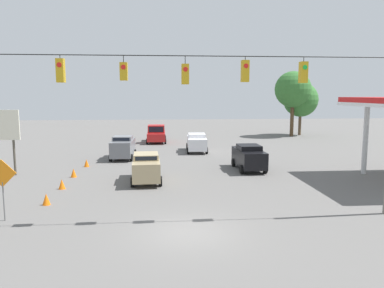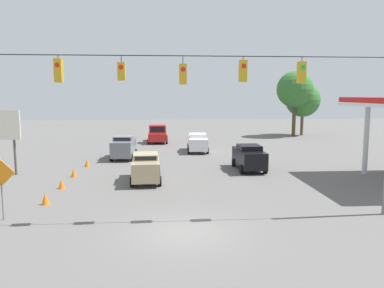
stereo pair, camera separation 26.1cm
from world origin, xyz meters
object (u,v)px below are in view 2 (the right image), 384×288
object	(u,v)px
overhead_signal_span	(183,104)
traffic_cone_fourth	(87,163)
sedan_white_oncoming_deep	(198,142)
traffic_cone_nearest	(45,199)
traffic_cone_third	(74,173)
work_zone_sign	(1,178)
sedan_black_oncoming_far	(249,157)
tree_horizon_right	(295,90)
pickup_truck_red_withflow_deep	(158,134)
tree_horizon_left	(303,100)
traffic_cone_second	(62,184)
sedan_grey_withflow_far	(124,147)
sedan_tan_withflow_mid	(146,167)

from	to	relation	value
overhead_signal_span	traffic_cone_fourth	size ratio (longest dim) A/B	31.99
sedan_white_oncoming_deep	traffic_cone_nearest	size ratio (longest dim) A/B	7.64
traffic_cone_third	work_zone_sign	distance (m)	9.15
overhead_signal_span	sedan_white_oncoming_deep	bearing A→B (deg)	-96.88
sedan_black_oncoming_far	tree_horizon_right	xyz separation A→B (m)	(-11.16, -21.97, 5.32)
sedan_black_oncoming_far	pickup_truck_red_withflow_deep	bearing A→B (deg)	-66.98
overhead_signal_span	pickup_truck_red_withflow_deep	bearing A→B (deg)	-86.60
traffic_cone_nearest	tree_horizon_left	bearing A→B (deg)	-128.97
tree_horizon_left	sedan_black_oncoming_far	bearing A→B (deg)	61.25
traffic_cone_fourth	tree_horizon_right	world-z (taller)	tree_horizon_right
sedan_white_oncoming_deep	traffic_cone_second	bearing A→B (deg)	55.95
traffic_cone_second	sedan_grey_withflow_far	bearing A→B (deg)	-104.09
work_zone_sign	pickup_truck_red_withflow_deep	bearing A→B (deg)	-103.56
tree_horizon_left	tree_horizon_right	distance (m)	2.55
sedan_grey_withflow_far	traffic_cone_second	distance (m)	10.92
sedan_tan_withflow_mid	traffic_cone_second	distance (m)	5.33
traffic_cone_third	tree_horizon_left	xyz separation A→B (m)	(-25.54, -24.87, 4.65)
sedan_tan_withflow_mid	sedan_black_oncoming_far	world-z (taller)	sedan_black_oncoming_far
pickup_truck_red_withflow_deep	sedan_grey_withflow_far	bearing A→B (deg)	75.71
tree_horizon_right	sedan_black_oncoming_far	bearing A→B (deg)	63.07
traffic_cone_second	tree_horizon_left	xyz separation A→B (m)	(-25.50, -28.15, 4.65)
pickup_truck_red_withflow_deep	traffic_cone_second	size ratio (longest dim) A/B	8.27
pickup_truck_red_withflow_deep	overhead_signal_span	bearing A→B (deg)	93.40
overhead_signal_span	sedan_grey_withflow_far	bearing A→B (deg)	-74.95
sedan_black_oncoming_far	tree_horizon_right	world-z (taller)	tree_horizon_right
sedan_grey_withflow_far	tree_horizon_left	size ratio (longest dim) A/B	0.57
traffic_cone_nearest	traffic_cone_third	bearing A→B (deg)	-89.22
traffic_cone_nearest	overhead_signal_span	bearing A→B (deg)	158.20
sedan_grey_withflow_far	sedan_tan_withflow_mid	xyz separation A→B (m)	(-2.39, 8.98, -0.08)
sedan_grey_withflow_far	sedan_white_oncoming_deep	size ratio (longest dim) A/B	0.90
work_zone_sign	traffic_cone_nearest	bearing A→B (deg)	-116.17
traffic_cone_nearest	tree_horizon_left	xyz separation A→B (m)	(-25.45, -31.46, 4.65)
traffic_cone_nearest	tree_horizon_left	distance (m)	40.73
traffic_cone_third	tree_horizon_left	size ratio (longest dim) A/B	0.08
sedan_grey_withflow_far	traffic_cone_nearest	size ratio (longest dim) A/B	6.87
traffic_cone_second	traffic_cone_fourth	xyz separation A→B (m)	(-0.12, -7.01, 0.00)
traffic_cone_second	tree_horizon_left	world-z (taller)	tree_horizon_left
traffic_cone_second	traffic_cone_third	distance (m)	3.28
sedan_white_oncoming_deep	traffic_cone_nearest	world-z (taller)	sedan_white_oncoming_deep
traffic_cone_third	traffic_cone_second	bearing A→B (deg)	90.73
sedan_white_oncoming_deep	sedan_black_oncoming_far	size ratio (longest dim) A/B	1.08
work_zone_sign	tree_horizon_right	xyz separation A→B (m)	(-24.95, -32.43, 4.33)
sedan_white_oncoming_deep	work_zone_sign	distance (m)	22.59
sedan_tan_withflow_mid	traffic_cone_nearest	size ratio (longest dim) A/B	7.21
sedan_white_oncoming_deep	traffic_cone_second	world-z (taller)	sedan_white_oncoming_deep
traffic_cone_third	overhead_signal_span	bearing A→B (deg)	127.34
sedan_white_oncoming_deep	traffic_cone_nearest	distance (m)	19.96
sedan_tan_withflow_mid	traffic_cone_fourth	xyz separation A→B (m)	(4.92, -5.42, -0.67)
sedan_black_oncoming_far	work_zone_sign	world-z (taller)	work_zone_sign
sedan_grey_withflow_far	sedan_black_oncoming_far	world-z (taller)	sedan_grey_withflow_far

